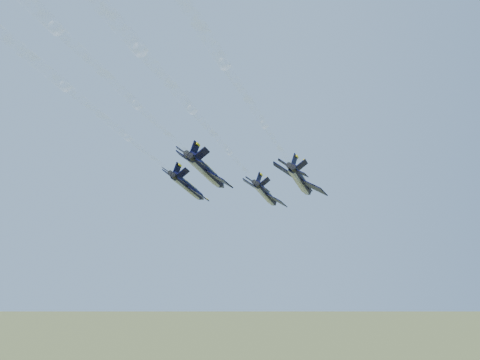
{
  "coord_description": "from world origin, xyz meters",
  "views": [
    {
      "loc": [
        5.48,
        -93.66,
        86.73
      ],
      "look_at": [
        2.99,
        4.17,
        102.24
      ],
      "focal_mm": 40.0,
      "sensor_mm": 36.0,
      "label": 1
    }
  ],
  "objects_px": {
    "jet_lead": "(266,194)",
    "jet_slot": "(207,171)",
    "jet_left": "(188,187)",
    "jet_right": "(301,180)"
  },
  "relations": [
    {
      "from": "jet_left",
      "to": "jet_slot",
      "type": "height_order",
      "value": "same"
    },
    {
      "from": "jet_left",
      "to": "jet_lead",
      "type": "bearing_deg",
      "value": 57.52
    },
    {
      "from": "jet_lead",
      "to": "jet_left",
      "type": "distance_m",
      "value": 18.32
    },
    {
      "from": "jet_slot",
      "to": "jet_left",
      "type": "bearing_deg",
      "value": 128.44
    },
    {
      "from": "jet_lead",
      "to": "jet_right",
      "type": "distance_m",
      "value": 18.7
    },
    {
      "from": "jet_lead",
      "to": "jet_slot",
      "type": "bearing_deg",
      "value": -88.03
    },
    {
      "from": "jet_lead",
      "to": "jet_slot",
      "type": "height_order",
      "value": "same"
    },
    {
      "from": "jet_left",
      "to": "jet_right",
      "type": "xyz_separation_m",
      "value": [
        20.55,
        -7.12,
        0.0
      ]
    },
    {
      "from": "jet_lead",
      "to": "jet_right",
      "type": "relative_size",
      "value": 1.0
    },
    {
      "from": "jet_slot",
      "to": "jet_lead",
      "type": "bearing_deg",
      "value": 91.97
    }
  ]
}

